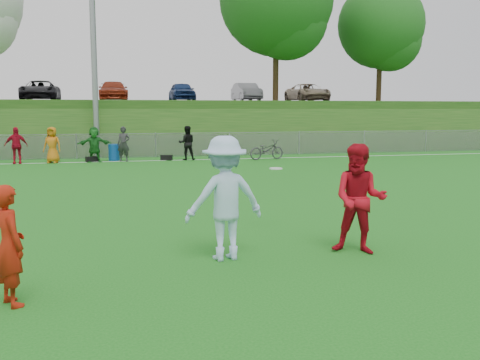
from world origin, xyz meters
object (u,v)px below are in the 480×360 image
object	(u,v)px
player_red_left	(9,245)
bicycle	(267,150)
player_blue	(225,198)
frisbee	(276,169)
player_red_center	(360,199)
recycling_bin	(114,152)

from	to	relation	value
player_red_left	bicycle	xyz separation A→B (m)	(8.89, 18.57, -0.28)
player_blue	frisbee	xyz separation A→B (m)	(1.46, 1.82, 0.26)
player_red_left	player_red_center	bearing A→B (deg)	-108.05
player_red_left	frisbee	xyz separation A→B (m)	(4.56, 3.26, 0.51)
player_blue	frisbee	distance (m)	2.35
player_red_center	recycling_bin	bearing A→B (deg)	132.98
player_red_center	player_red_left	bearing A→B (deg)	-136.15
player_red_left	frisbee	bearing A→B (deg)	-85.47
player_red_left	recycling_bin	distance (m)	19.97
frisbee	recycling_bin	world-z (taller)	frisbee
frisbee	player_red_left	bearing A→B (deg)	-144.45
player_blue	frisbee	bearing A→B (deg)	-136.13
player_red_center	player_blue	size ratio (longest dim) A/B	0.93
player_red_center	recycling_bin	distance (m)	19.09
player_blue	recycling_bin	xyz separation A→B (m)	(-1.66, 18.47, -0.63)
frisbee	bicycle	distance (m)	15.93
frisbee	recycling_bin	xyz separation A→B (m)	(-3.12, 16.65, -0.89)
player_red_center	bicycle	bearing A→B (deg)	109.61
recycling_bin	bicycle	xyz separation A→B (m)	(7.45, -1.34, 0.09)
player_blue	player_red_center	bearing A→B (deg)	168.08
player_blue	bicycle	distance (m)	18.09
player_blue	player_red_left	bearing A→B (deg)	17.58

